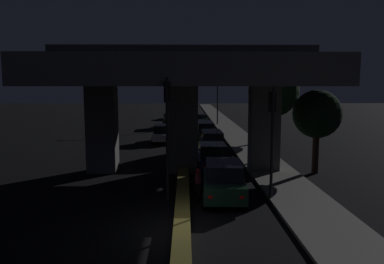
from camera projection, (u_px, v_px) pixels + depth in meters
The scene contains 20 objects.
ground_plane at pixel (182, 231), 13.96m from camera, with size 200.00×200.00×0.00m, color black.
median_divider at pixel (185, 125), 48.66m from camera, with size 0.62×126.00×0.43m, color olive.
sidewalk_right at pixel (234, 133), 41.83m from camera, with size 2.97×126.00×0.13m, color gray.
elevated_overpass at pixel (183, 79), 23.00m from camera, with size 16.56×11.53×7.85m.
traffic_light_left_of_median at pixel (167, 118), 17.27m from camera, with size 0.30×0.49×5.78m.
traffic_light_right_of_median at pixel (272, 124), 17.40m from camera, with size 0.30×0.49×5.32m.
street_lamp at pixel (216, 88), 50.78m from camera, with size 2.24×0.32×8.62m.
car_dark_green_lead at pixel (223, 180), 17.70m from camera, with size 2.21×4.37×1.82m.
car_dark_blue_second at pixel (212, 157), 23.85m from camera, with size 2.07×3.95×1.72m.
car_black_third at pixel (212, 141), 30.44m from camera, with size 2.01×4.60×1.71m.
car_dark_green_fourth at pixel (206, 130), 37.60m from camera, with size 1.86×4.71×1.76m.
car_grey_fifth at pixel (201, 126), 44.31m from camera, with size 1.97×4.62×1.32m.
car_dark_green_sixth at pixel (200, 120), 50.23m from camera, with size 2.17×4.38×1.57m.
car_white_lead_oncoming at pixel (163, 133), 35.56m from camera, with size 2.03×3.99×1.69m.
car_black_second_oncoming at pixel (170, 120), 47.88m from camera, with size 2.15×4.17×1.87m.
car_white_third_oncoming at pixel (172, 115), 60.24m from camera, with size 1.97×4.76×1.37m.
motorcycle_black_filtering_near at pixel (198, 185), 18.20m from camera, with size 0.32×2.00×1.41m.
pedestrian_on_sidewalk at pixel (261, 149), 26.21m from camera, with size 0.38×0.38×1.65m.
roadside_tree_kerbside_near at pixel (317, 115), 22.74m from camera, with size 2.94×2.94×5.15m.
roadside_tree_kerbside_mid at pixel (274, 91), 35.35m from camera, with size 4.80×4.80×7.25m.
Camera 1 is at (0.14, -13.40, 5.41)m, focal length 35.00 mm.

